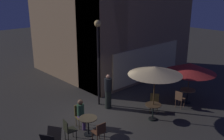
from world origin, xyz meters
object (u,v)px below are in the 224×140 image
(cafe_table_2, at_px, (88,122))
(cafe_chair_2, at_px, (68,129))
(cafe_table_0, at_px, (188,93))
(patron_seated_0, at_px, (81,112))
(cafe_chair_4, at_px, (80,114))
(patio_umbrella_1, at_px, (155,71))
(cafe_chair_1, at_px, (154,101))
(cafe_table_1, at_px, (153,109))
(patio_umbrella_0, at_px, (190,68))
(patron_standing_1, at_px, (108,92))
(cafe_chair_3, at_px, (100,131))
(cafe_chair_0, at_px, (180,98))
(street_lamp_near_corner, at_px, (98,47))

(cafe_table_2, bearing_deg, cafe_chair_2, 169.50)
(cafe_table_0, bearing_deg, patron_seated_0, 162.48)
(cafe_chair_2, xyz_separation_m, cafe_chair_4, (1.03, 0.65, 0.03))
(patio_umbrella_1, xyz_separation_m, cafe_chair_1, (0.71, 0.48, -1.81))
(cafe_table_1, distance_m, cafe_chair_1, 0.86)
(cafe_table_0, xyz_separation_m, patio_umbrella_0, (0.00, -0.00, 1.37))
(cafe_table_0, xyz_separation_m, patron_standing_1, (-3.46, 2.36, 0.34))
(cafe_chair_3, bearing_deg, cafe_chair_0, -90.43)
(cafe_chair_3, distance_m, patron_seated_0, 1.46)
(cafe_chair_4, bearing_deg, patio_umbrella_0, 83.15)
(patio_umbrella_0, distance_m, patron_standing_1, 4.31)
(street_lamp_near_corner, bearing_deg, cafe_table_2, -138.77)
(cafe_table_0, height_order, cafe_chair_2, cafe_chair_2)
(patron_seated_0, bearing_deg, cafe_table_1, 71.49)
(cafe_table_1, distance_m, cafe_chair_0, 1.94)
(cafe_table_2, xyz_separation_m, patio_umbrella_1, (2.94, -1.00, 1.78))
(cafe_chair_4, distance_m, patron_seated_0, 0.21)
(cafe_table_0, relative_size, cafe_chair_4, 0.79)
(patron_seated_0, bearing_deg, patron_standing_1, 118.22)
(cafe_chair_2, bearing_deg, cafe_table_1, -6.43)
(cafe_table_0, bearing_deg, cafe_chair_1, 164.15)
(cafe_chair_1, distance_m, cafe_chair_3, 3.71)
(patio_umbrella_1, bearing_deg, street_lamp_near_corner, 104.55)
(street_lamp_near_corner, xyz_separation_m, patio_umbrella_1, (0.75, -2.91, -0.68))
(patio_umbrella_0, xyz_separation_m, patron_standing_1, (-3.46, 2.36, -1.02))
(cafe_table_1, height_order, patio_umbrella_1, patio_umbrella_1)
(cafe_table_2, relative_size, patio_umbrella_1, 0.30)
(cafe_table_1, xyz_separation_m, patio_umbrella_1, (0.00, -0.00, 1.80))
(street_lamp_near_corner, distance_m, cafe_table_0, 5.25)
(patio_umbrella_0, distance_m, cafe_chair_4, 5.99)
(cafe_chair_0, bearing_deg, cafe_table_2, 163.36)
(cafe_chair_4, xyz_separation_m, patron_standing_1, (2.07, 0.46, 0.31))
(cafe_table_0, relative_size, patron_seated_0, 0.61)
(patio_umbrella_0, height_order, cafe_chair_4, patio_umbrella_0)
(cafe_chair_4, distance_m, patron_standing_1, 2.14)
(cafe_chair_3, bearing_deg, cafe_chair_1, -82.09)
(cafe_table_0, height_order, cafe_chair_4, cafe_chair_4)
(cafe_table_0, distance_m, cafe_table_2, 5.80)
(cafe_table_2, distance_m, cafe_chair_3, 0.78)
(patio_umbrella_1, relative_size, cafe_chair_4, 2.60)
(patio_umbrella_0, xyz_separation_m, cafe_chair_1, (-2.05, 0.58, -1.38))
(cafe_chair_2, bearing_deg, patron_seated_0, 37.19)
(cafe_table_0, distance_m, cafe_chair_4, 5.84)
(cafe_table_1, bearing_deg, patio_umbrella_0, -2.02)
(cafe_chair_1, bearing_deg, cafe_chair_3, -30.11)
(cafe_chair_1, height_order, patron_seated_0, patron_seated_0)
(cafe_chair_2, bearing_deg, cafe_chair_4, 42.72)
(street_lamp_near_corner, bearing_deg, patron_seated_0, -148.48)
(patron_seated_0, bearing_deg, cafe_chair_1, 83.66)
(cafe_table_0, bearing_deg, street_lamp_near_corner, 139.48)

